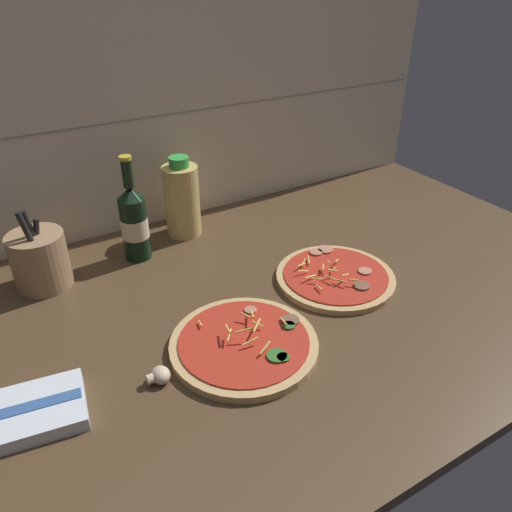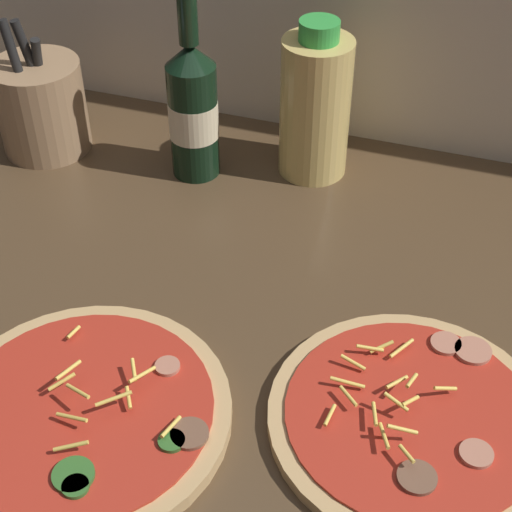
{
  "view_description": "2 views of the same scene",
  "coord_description": "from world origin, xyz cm",
  "px_view_note": "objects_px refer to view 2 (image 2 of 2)",
  "views": [
    {
      "loc": [
        -43.16,
        -69.31,
        62.75
      ],
      "look_at": [
        0.65,
        4.0,
        11.22
      ],
      "focal_mm": 35.0,
      "sensor_mm": 36.0,
      "label": 1
    },
    {
      "loc": [
        18.55,
        -46.78,
        59.63
      ],
      "look_at": [
        -0.45,
        9.62,
        8.86
      ],
      "focal_mm": 55.0,
      "sensor_mm": 36.0,
      "label": 2
    }
  ],
  "objects_px": {
    "pizza_far": "(411,418)",
    "oil_bottle": "(315,105)",
    "beer_bottle": "(193,109)",
    "pizza_near": "(85,414)",
    "utensil_crock": "(41,106)"
  },
  "relations": [
    {
      "from": "oil_bottle",
      "to": "utensil_crock",
      "type": "xyz_separation_m",
      "value": [
        -0.35,
        -0.06,
        -0.03
      ]
    },
    {
      "from": "pizza_far",
      "to": "oil_bottle",
      "type": "relative_size",
      "value": 1.28
    },
    {
      "from": "pizza_near",
      "to": "oil_bottle",
      "type": "distance_m",
      "value": 0.47
    },
    {
      "from": "pizza_far",
      "to": "oil_bottle",
      "type": "height_order",
      "value": "oil_bottle"
    },
    {
      "from": "pizza_near",
      "to": "pizza_far",
      "type": "xyz_separation_m",
      "value": [
        0.28,
        0.09,
        -0.0
      ]
    },
    {
      "from": "pizza_near",
      "to": "pizza_far",
      "type": "distance_m",
      "value": 0.29
    },
    {
      "from": "beer_bottle",
      "to": "oil_bottle",
      "type": "height_order",
      "value": "beer_bottle"
    },
    {
      "from": "pizza_near",
      "to": "utensil_crock",
      "type": "height_order",
      "value": "utensil_crock"
    },
    {
      "from": "beer_bottle",
      "to": "utensil_crock",
      "type": "bearing_deg",
      "value": -177.38
    },
    {
      "from": "pizza_far",
      "to": "utensil_crock",
      "type": "distance_m",
      "value": 0.62
    },
    {
      "from": "utensil_crock",
      "to": "pizza_far",
      "type": "bearing_deg",
      "value": -29.24
    },
    {
      "from": "beer_bottle",
      "to": "oil_bottle",
      "type": "xyz_separation_m",
      "value": [
        0.14,
        0.05,
        0.0
      ]
    },
    {
      "from": "utensil_crock",
      "to": "pizza_near",
      "type": "bearing_deg",
      "value": -56.06
    },
    {
      "from": "beer_bottle",
      "to": "oil_bottle",
      "type": "relative_size",
      "value": 1.22
    },
    {
      "from": "beer_bottle",
      "to": "pizza_far",
      "type": "bearing_deg",
      "value": -43.31
    }
  ]
}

